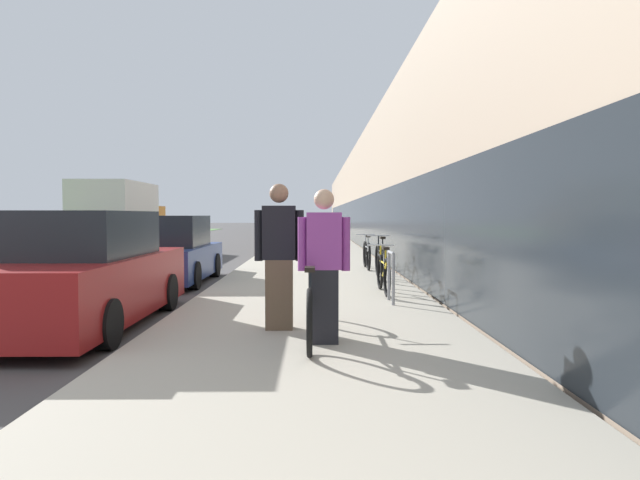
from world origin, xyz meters
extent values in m
cube|color=#B2AA99|center=(5.98, 21.00, 0.07)|extent=(4.13, 70.00, 0.14)
cube|color=gray|center=(13.09, 29.00, 2.57)|extent=(10.00, 70.00, 5.13)
cube|color=#1E2328|center=(8.13, 29.00, 1.25)|extent=(0.10, 63.00, 2.20)
cube|color=#5B9347|center=(-8.06, 25.00, 0.01)|extent=(7.49, 70.00, 0.03)
torus|color=black|center=(5.97, 3.88, 0.49)|extent=(0.06, 0.71, 0.71)
torus|color=black|center=(5.97, 1.83, 0.49)|extent=(0.06, 0.71, 0.71)
cylinder|color=black|center=(5.97, 2.86, 0.70)|extent=(0.04, 1.74, 0.04)
cylinder|color=black|center=(5.97, 2.45, 0.60)|extent=(0.04, 1.03, 0.33)
cylinder|color=black|center=(5.97, 2.20, 0.85)|extent=(0.03, 0.03, 0.29)
cube|color=black|center=(5.97, 2.20, 0.99)|extent=(0.11, 0.22, 0.05)
cylinder|color=black|center=(5.97, 3.72, 0.86)|extent=(0.03, 0.03, 0.31)
cylinder|color=silver|center=(5.97, 3.72, 1.01)|extent=(0.52, 0.03, 0.03)
cube|color=black|center=(6.12, 2.49, 0.55)|extent=(0.32, 0.23, 0.83)
cube|color=#933D93|center=(6.12, 2.49, 1.28)|extent=(0.39, 0.23, 0.64)
cylinder|color=#933D93|center=(5.88, 2.49, 1.25)|extent=(0.10, 0.10, 0.60)
cylinder|color=#933D93|center=(6.37, 2.49, 1.25)|extent=(0.10, 0.10, 0.60)
sphere|color=tan|center=(6.12, 2.49, 1.75)|extent=(0.23, 0.23, 0.23)
cube|color=brown|center=(5.57, 3.27, 0.58)|extent=(0.34, 0.24, 0.88)
cube|color=black|center=(5.57, 3.27, 1.35)|extent=(0.41, 0.24, 0.67)
cylinder|color=black|center=(5.31, 3.27, 1.32)|extent=(0.10, 0.10, 0.64)
cylinder|color=black|center=(5.83, 3.27, 1.32)|extent=(0.10, 0.10, 0.64)
sphere|color=#936B51|center=(5.57, 3.27, 1.85)|extent=(0.24, 0.24, 0.24)
cylinder|color=gray|center=(7.27, 5.15, 0.55)|extent=(0.05, 0.05, 0.82)
cylinder|color=gray|center=(7.27, 5.70, 0.55)|extent=(0.05, 0.05, 0.82)
cylinder|color=gray|center=(7.27, 5.43, 0.96)|extent=(0.05, 0.55, 0.05)
torus|color=black|center=(7.29, 7.09, 0.48)|extent=(0.06, 0.70, 0.70)
torus|color=black|center=(7.29, 6.04, 0.48)|extent=(0.06, 0.70, 0.70)
cylinder|color=yellow|center=(7.29, 6.56, 0.69)|extent=(0.04, 0.90, 0.04)
cylinder|color=yellow|center=(7.29, 6.35, 0.60)|extent=(0.04, 0.55, 0.32)
cylinder|color=yellow|center=(7.29, 6.23, 0.84)|extent=(0.03, 0.03, 0.29)
cube|color=black|center=(7.29, 6.23, 0.98)|extent=(0.11, 0.22, 0.05)
cylinder|color=yellow|center=(7.29, 7.01, 0.85)|extent=(0.03, 0.03, 0.30)
cylinder|color=silver|center=(7.29, 7.01, 1.00)|extent=(0.52, 0.03, 0.03)
torus|color=black|center=(7.50, 9.43, 0.52)|extent=(0.06, 0.77, 0.77)
torus|color=black|center=(7.50, 8.33, 0.52)|extent=(0.06, 0.77, 0.77)
cylinder|color=black|center=(7.50, 8.88, 0.76)|extent=(0.04, 0.93, 0.04)
cylinder|color=black|center=(7.50, 8.66, 0.65)|extent=(0.04, 0.57, 0.35)
cylinder|color=black|center=(7.50, 8.53, 0.92)|extent=(0.03, 0.03, 0.32)
cube|color=black|center=(7.50, 8.53, 1.08)|extent=(0.11, 0.22, 0.05)
cylinder|color=black|center=(7.50, 9.34, 0.93)|extent=(0.03, 0.03, 0.34)
cylinder|color=silver|center=(7.50, 9.34, 1.10)|extent=(0.52, 0.03, 0.03)
torus|color=black|center=(7.42, 11.82, 0.50)|extent=(0.06, 0.73, 0.73)
torus|color=black|center=(7.42, 10.79, 0.50)|extent=(0.06, 0.73, 0.73)
cylinder|color=#B7BCC1|center=(7.42, 11.30, 0.72)|extent=(0.04, 0.87, 0.04)
cylinder|color=#B7BCC1|center=(7.42, 11.10, 0.62)|extent=(0.04, 0.53, 0.33)
cylinder|color=#B7BCC1|center=(7.42, 10.97, 0.87)|extent=(0.03, 0.03, 0.30)
cube|color=black|center=(7.42, 10.97, 1.02)|extent=(0.11, 0.22, 0.05)
cylinder|color=#B7BCC1|center=(7.42, 11.73, 0.88)|extent=(0.03, 0.03, 0.32)
cylinder|color=silver|center=(7.42, 11.73, 1.04)|extent=(0.52, 0.03, 0.03)
cube|color=maroon|center=(2.74, 4.13, 0.57)|extent=(1.83, 4.62, 0.84)
cube|color=#1E2328|center=(2.74, 4.13, 1.31)|extent=(1.57, 2.31, 0.64)
cylinder|color=black|center=(1.89, 5.52, 0.30)|extent=(0.22, 0.60, 0.60)
cylinder|color=black|center=(3.58, 5.52, 0.30)|extent=(0.22, 0.60, 0.60)
cylinder|color=black|center=(3.58, 2.75, 0.30)|extent=(0.22, 0.60, 0.60)
cube|color=navy|center=(2.66, 9.32, 0.50)|extent=(1.77, 4.13, 0.70)
cube|color=#1E2328|center=(2.66, 9.32, 1.21)|extent=(1.52, 2.07, 0.71)
cylinder|color=black|center=(1.84, 10.56, 0.30)|extent=(0.22, 0.60, 0.60)
cylinder|color=black|center=(3.48, 10.56, 0.30)|extent=(0.22, 0.60, 0.60)
cylinder|color=black|center=(1.84, 8.08, 0.30)|extent=(0.22, 0.60, 0.60)
cylinder|color=black|center=(3.48, 8.08, 0.30)|extent=(0.22, 0.60, 0.60)
cube|color=orange|center=(-2.36, 23.31, 1.11)|extent=(2.18, 1.56, 1.77)
cube|color=silver|center=(-2.36, 20.20, 1.59)|extent=(2.37, 4.67, 2.72)
cylinder|color=black|center=(-3.45, 22.90, 0.42)|extent=(0.28, 0.84, 0.84)
cylinder|color=black|center=(-1.28, 22.90, 0.42)|extent=(0.28, 0.84, 0.84)
cylinder|color=black|center=(-3.45, 19.26, 0.42)|extent=(0.28, 0.84, 0.84)
cylinder|color=black|center=(-1.28, 19.26, 0.42)|extent=(0.28, 0.84, 0.84)
camera|label=1|loc=(6.02, -3.87, 1.57)|focal=32.00mm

